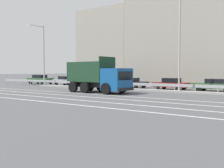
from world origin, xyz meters
TOP-DOWN VIEW (x-y plane):
  - ground_plane at (0.00, 0.00)m, footprint 320.00×320.00m
  - lane_strip_0 at (-0.15, -3.94)m, footprint 49.92×0.16m
  - lane_strip_1 at (-0.15, -6.05)m, footprint 49.92×0.16m
  - lane_strip_2 at (-0.15, -8.23)m, footprint 49.92×0.16m
  - lane_strip_3 at (-0.15, -10.33)m, footprint 49.92×0.16m
  - median_island at (0.00, 2.51)m, footprint 27.45×1.10m
  - median_guardrail at (-0.00, 3.78)m, footprint 49.92×0.09m
  - dump_truck at (0.66, -2.18)m, footprint 6.73×3.00m
  - median_road_sign at (-5.67, 2.51)m, footprint 0.69×0.16m
  - street_lamp_0 at (-13.73, 2.45)m, footprint 0.70×2.60m
  - street_lamp_1 at (6.23, 2.44)m, footprint 0.71×2.69m
  - parked_car_0 at (-18.17, 5.63)m, footprint 4.52×2.12m
  - parked_car_1 at (-12.25, 5.61)m, footprint 4.04×1.97m
  - parked_car_2 at (-6.88, 6.05)m, footprint 4.03×1.99m
  - parked_car_3 at (-1.50, 6.36)m, footprint 4.33×1.97m
  - parked_car_4 at (4.01, 5.94)m, footprint 4.14×2.08m
  - parked_car_5 at (8.83, 5.99)m, footprint 4.57×2.04m
  - background_building_0 at (-12.26, 17.93)m, footprint 10.42×9.35m
  - background_building_1 at (7.04, 15.39)m, footprint 22.68×12.77m
  - church_tower at (-6.82, 25.48)m, footprint 3.60×3.60m

SIDE VIEW (x-z plane):
  - ground_plane at x=0.00m, z-range 0.00..0.00m
  - lane_strip_0 at x=-0.15m, z-range 0.00..0.01m
  - lane_strip_1 at x=-0.15m, z-range 0.00..0.01m
  - lane_strip_2 at x=-0.15m, z-range 0.00..0.01m
  - lane_strip_3 at x=-0.15m, z-range 0.00..0.01m
  - median_island at x=0.00m, z-range 0.00..0.18m
  - median_guardrail at x=0.00m, z-range 0.18..0.96m
  - parked_car_3 at x=-1.50m, z-range 0.02..1.27m
  - parked_car_4 at x=4.01m, z-range 0.01..1.33m
  - parked_car_5 at x=8.83m, z-range 0.02..1.33m
  - parked_car_1 at x=-12.25m, z-range 0.02..1.37m
  - parked_car_2 at x=-6.88m, z-range 0.01..1.44m
  - parked_car_0 at x=-18.17m, z-range 0.01..1.52m
  - median_road_sign at x=-5.67m, z-range 0.04..2.24m
  - dump_truck at x=0.66m, z-range -0.49..2.97m
  - street_lamp_0 at x=-13.73m, z-range 0.53..9.01m
  - street_lamp_1 at x=6.23m, z-range 0.55..11.35m
  - background_building_1 at x=7.04m, z-range 0.00..12.35m
  - background_building_0 at x=-12.26m, z-range 0.00..12.98m
  - church_tower at x=-6.82m, z-range -0.58..13.73m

